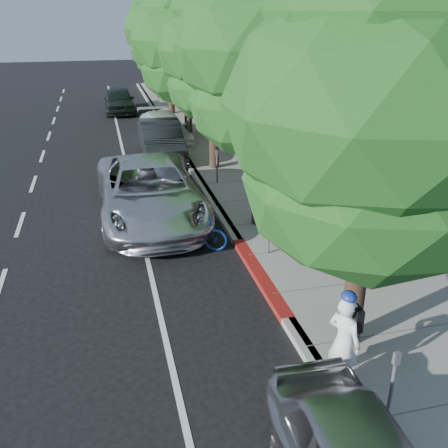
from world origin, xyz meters
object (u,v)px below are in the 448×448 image
object	(u,v)px
street_tree_1	(263,50)
street_tree_4	(169,31)
street_tree_5	(157,31)
dark_sedan	(161,140)
street_tree_0	(377,111)
cyclist	(344,342)
street_tree_3	(186,41)
pedestrian	(280,145)
bicycle	(193,233)
white_pickup	(164,129)
silver_suv	(149,191)
street_tree_2	(213,52)
dark_suv_far	(119,100)

from	to	relation	value
street_tree_1	street_tree_4	xyz separation A→B (m)	(0.00, 18.00, -0.20)
street_tree_5	dark_sedan	world-z (taller)	street_tree_5
street_tree_0	cyclist	distance (m)	3.92
street_tree_3	pedestrian	size ratio (longest dim) A/B	4.98
street_tree_4	dark_sedan	size ratio (longest dim) A/B	1.63
street_tree_1	bicycle	bearing A→B (deg)	-155.50
cyclist	white_pickup	world-z (taller)	cyclist
silver_suv	street_tree_2	bearing A→B (deg)	54.73
dark_sedan	white_pickup	distance (m)	2.61
bicycle	silver_suv	xyz separation A→B (m)	(-0.91, 2.50, 0.42)
street_tree_3	silver_suv	bearing A→B (deg)	-106.45
white_pickup	street_tree_4	bearing A→B (deg)	73.69
dark_sedan	dark_suv_far	world-z (taller)	dark_sedan
pedestrian	street_tree_3	bearing A→B (deg)	-99.16
street_tree_1	street_tree_4	bearing A→B (deg)	90.00
street_tree_0	white_pickup	size ratio (longest dim) A/B	1.53
street_tree_4	white_pickup	bearing A→B (deg)	-101.31
street_tree_1	street_tree_2	distance (m)	6.02
dark_suv_far	pedestrian	bearing A→B (deg)	-66.44
street_tree_0	street_tree_5	size ratio (longest dim) A/B	1.00
street_tree_0	cyclist	xyz separation A→B (m)	(-0.65, -0.93, -3.75)
street_tree_3	street_tree_5	bearing A→B (deg)	90.00
street_tree_0	cyclist	size ratio (longest dim) A/B	4.34
street_tree_2	bicycle	distance (m)	8.42
silver_suv	white_pickup	xyz separation A→B (m)	(1.70, 9.50, -0.20)
street_tree_1	silver_suv	size ratio (longest dim) A/B	1.24
silver_suv	dark_sedan	distance (m)	7.04
street_tree_2	street_tree_4	xyz separation A→B (m)	(-0.00, 12.00, 0.31)
dark_sedan	street_tree_3	bearing A→B (deg)	63.01
white_pickup	pedestrian	xyz separation A→B (m)	(4.19, -5.12, 0.21)
silver_suv	white_pickup	world-z (taller)	silver_suv
bicycle	white_pickup	world-z (taller)	white_pickup
street_tree_4	white_pickup	xyz separation A→B (m)	(-1.40, -7.00, -4.22)
dark_sedan	pedestrian	distance (m)	5.31
street_tree_4	bicycle	size ratio (longest dim) A/B	4.22
street_tree_0	street_tree_4	world-z (taller)	street_tree_4
silver_suv	dark_suv_far	xyz separation A→B (m)	(0.00, 18.20, -0.15)
bicycle	white_pickup	bearing A→B (deg)	18.64
dark_suv_far	street_tree_3	bearing A→B (deg)	-67.62
bicycle	street_tree_4	bearing A→B (deg)	15.84
street_tree_2	pedestrian	size ratio (longest dim) A/B	4.70
street_tree_2	street_tree_5	distance (m)	18.00
dark_sedan	street_tree_0	bearing A→B (deg)	-82.01
street_tree_5	cyclist	size ratio (longest dim) A/B	4.35
street_tree_0	street_tree_1	xyz separation A→B (m)	(0.00, 6.00, 0.51)
street_tree_3	dark_sedan	world-z (taller)	street_tree_3
bicycle	dark_sedan	bearing A→B (deg)	20.44
dark_suv_far	street_tree_2	bearing A→B (deg)	-76.80
cyclist	pedestrian	distance (m)	13.27
white_pickup	silver_suv	bearing A→B (deg)	-105.15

